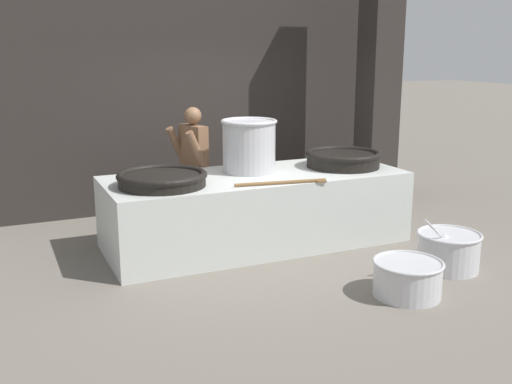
# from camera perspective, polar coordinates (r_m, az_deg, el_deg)

# --- Properties ---
(ground_plane) EXTENTS (60.00, 60.00, 0.00)m
(ground_plane) POSITION_cam_1_polar(r_m,az_deg,el_deg) (7.55, 0.00, -4.89)
(ground_plane) COLOR slate
(back_wall) EXTENTS (7.04, 0.24, 4.20)m
(back_wall) POSITION_cam_1_polar(r_m,az_deg,el_deg) (9.21, -5.69, 11.70)
(back_wall) COLOR #2D2826
(back_wall) RESTS_ON ground_plane
(support_pillar) EXTENTS (0.49, 0.49, 4.20)m
(support_pillar) POSITION_cam_1_polar(r_m,az_deg,el_deg) (9.27, 11.66, 11.51)
(support_pillar) COLOR #2D2826
(support_pillar) RESTS_ON ground_plane
(hearth_platform) EXTENTS (3.67, 1.42, 0.88)m
(hearth_platform) POSITION_cam_1_polar(r_m,az_deg,el_deg) (7.42, 0.00, -1.65)
(hearth_platform) COLOR silver
(hearth_platform) RESTS_ON ground_plane
(giant_wok_near) EXTENTS (1.01, 1.01, 0.16)m
(giant_wok_near) POSITION_cam_1_polar(r_m,az_deg,el_deg) (6.76, -8.93, 1.28)
(giant_wok_near) COLOR black
(giant_wok_near) RESTS_ON hearth_platform
(giant_wok_far) EXTENTS (0.98, 0.98, 0.21)m
(giant_wok_far) POSITION_cam_1_polar(r_m,az_deg,el_deg) (7.85, 8.29, 3.19)
(giant_wok_far) COLOR black
(giant_wok_far) RESTS_ON hearth_platform
(stock_pot) EXTENTS (0.70, 0.70, 0.65)m
(stock_pot) POSITION_cam_1_polar(r_m,az_deg,el_deg) (7.42, -0.67, 4.50)
(stock_pot) COLOR #B7B7BC
(stock_pot) RESTS_ON hearth_platform
(stirring_paddle) EXTENTS (1.08, 0.23, 0.04)m
(stirring_paddle) POSITION_cam_1_polar(r_m,az_deg,el_deg) (6.81, 2.86, 0.93)
(stirring_paddle) COLOR brown
(stirring_paddle) RESTS_ON hearth_platform
(cook) EXTENTS (0.47, 0.65, 1.64)m
(cook) POSITION_cam_1_polar(r_m,az_deg,el_deg) (8.03, -5.99, 2.70)
(cook) COLOR brown
(cook) RESTS_ON ground_plane
(prep_bowl_vegetables) EXTENTS (0.88, 0.70, 0.69)m
(prep_bowl_vegetables) POSITION_cam_1_polar(r_m,az_deg,el_deg) (6.95, 17.85, -5.21)
(prep_bowl_vegetables) COLOR silver
(prep_bowl_vegetables) RESTS_ON ground_plane
(prep_bowl_meat) EXTENTS (0.70, 0.70, 0.36)m
(prep_bowl_meat) POSITION_cam_1_polar(r_m,az_deg,el_deg) (6.13, 14.23, -7.83)
(prep_bowl_meat) COLOR silver
(prep_bowl_meat) RESTS_ON ground_plane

